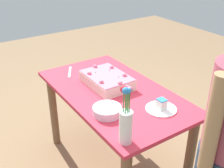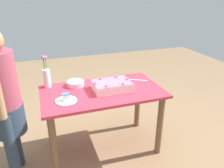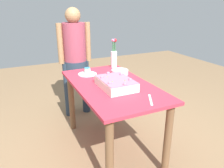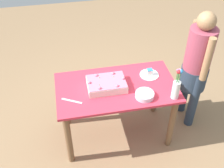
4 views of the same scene
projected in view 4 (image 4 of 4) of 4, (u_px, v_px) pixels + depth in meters
ground_plane at (116, 133)px, 3.52m from camera, size 8.00×8.00×0.00m
dining_table at (116, 96)px, 3.12m from camera, size 1.30×0.73×0.76m
sheet_cake at (107, 84)px, 2.99m from camera, size 0.41×0.29×0.11m
serving_plate_with_slice at (149, 74)px, 3.17m from camera, size 0.22×0.22×0.08m
cake_knife at (72, 101)px, 2.85m from camera, size 0.21×0.12×0.00m
flower_vase at (176, 87)px, 2.80m from camera, size 0.08×0.08×0.36m
fruit_bowl at (145, 95)px, 2.88m from camera, size 0.19×0.19×0.05m
person_standing at (196, 64)px, 3.19m from camera, size 0.31×0.45×1.49m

